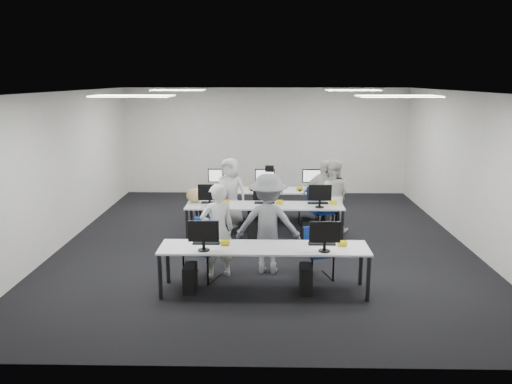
{
  "coord_description": "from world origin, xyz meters",
  "views": [
    {
      "loc": [
        0.03,
        -9.65,
        3.24
      ],
      "look_at": [
        -0.17,
        0.19,
        1.0
      ],
      "focal_mm": 35.0,
      "sensor_mm": 36.0,
      "label": 1
    }
  ],
  "objects_px": {
    "desk_mid": "(265,207)",
    "student_1": "(332,196)",
    "chair_4": "(321,219)",
    "photographer": "(268,224)",
    "chair_0": "(203,260)",
    "student_0": "(217,231)",
    "chair_3": "(261,217)",
    "student_3": "(324,195)",
    "chair_2": "(214,217)",
    "chair_1": "(318,262)",
    "desk_front": "(264,250)",
    "chair_7": "(312,213)",
    "chair_6": "(267,215)",
    "chair_5": "(217,214)",
    "student_2": "(230,192)"
  },
  "relations": [
    {
      "from": "chair_7",
      "to": "student_1",
      "type": "distance_m",
      "value": 0.69
    },
    {
      "from": "student_1",
      "to": "chair_0",
      "type": "bearing_deg",
      "value": 58.16
    },
    {
      "from": "chair_0",
      "to": "student_3",
      "type": "bearing_deg",
      "value": 70.02
    },
    {
      "from": "chair_3",
      "to": "student_2",
      "type": "relative_size",
      "value": 0.59
    },
    {
      "from": "chair_2",
      "to": "chair_6",
      "type": "xyz_separation_m",
      "value": [
        1.16,
        0.34,
        -0.03
      ]
    },
    {
      "from": "chair_3",
      "to": "student_0",
      "type": "distance_m",
      "value": 2.77
    },
    {
      "from": "desk_front",
      "to": "chair_3",
      "type": "relative_size",
      "value": 3.5
    },
    {
      "from": "chair_2",
      "to": "chair_1",
      "type": "bearing_deg",
      "value": -52.97
    },
    {
      "from": "student_2",
      "to": "photographer",
      "type": "distance_m",
      "value": 2.86
    },
    {
      "from": "desk_front",
      "to": "chair_1",
      "type": "xyz_separation_m",
      "value": [
        0.89,
        0.58,
        -0.42
      ]
    },
    {
      "from": "desk_front",
      "to": "chair_6",
      "type": "bearing_deg",
      "value": 88.99
    },
    {
      "from": "chair_3",
      "to": "chair_6",
      "type": "height_order",
      "value": "chair_3"
    },
    {
      "from": "chair_0",
      "to": "photographer",
      "type": "distance_m",
      "value": 1.25
    },
    {
      "from": "desk_front",
      "to": "chair_2",
      "type": "distance_m",
      "value": 3.36
    },
    {
      "from": "chair_4",
      "to": "photographer",
      "type": "xyz_separation_m",
      "value": [
        -1.15,
        -2.25,
        0.56
      ]
    },
    {
      "from": "desk_mid",
      "to": "student_3",
      "type": "bearing_deg",
      "value": 29.58
    },
    {
      "from": "desk_front",
      "to": "chair_3",
      "type": "height_order",
      "value": "chair_3"
    },
    {
      "from": "desk_front",
      "to": "chair_5",
      "type": "height_order",
      "value": "chair_5"
    },
    {
      "from": "photographer",
      "to": "chair_6",
      "type": "bearing_deg",
      "value": -84.01
    },
    {
      "from": "chair_4",
      "to": "chair_5",
      "type": "distance_m",
      "value": 2.32
    },
    {
      "from": "chair_0",
      "to": "chair_5",
      "type": "distance_m",
      "value": 2.96
    },
    {
      "from": "chair_3",
      "to": "student_3",
      "type": "bearing_deg",
      "value": 23.4
    },
    {
      "from": "desk_front",
      "to": "chair_7",
      "type": "distance_m",
      "value": 3.69
    },
    {
      "from": "chair_2",
      "to": "photographer",
      "type": "xyz_separation_m",
      "value": [
        1.17,
        -2.34,
        0.55
      ]
    },
    {
      "from": "desk_front",
      "to": "chair_1",
      "type": "height_order",
      "value": "chair_1"
    },
    {
      "from": "desk_mid",
      "to": "student_1",
      "type": "height_order",
      "value": "student_1"
    },
    {
      "from": "chair_2",
      "to": "student_1",
      "type": "xyz_separation_m",
      "value": [
        2.55,
        0.04,
        0.48
      ]
    },
    {
      "from": "chair_1",
      "to": "chair_5",
      "type": "xyz_separation_m",
      "value": [
        -1.95,
        2.89,
        0.02
      ]
    },
    {
      "from": "student_1",
      "to": "chair_1",
      "type": "bearing_deg",
      "value": 88.65
    },
    {
      "from": "photographer",
      "to": "chair_4",
      "type": "bearing_deg",
      "value": -111.29
    },
    {
      "from": "chair_4",
      "to": "student_3",
      "type": "distance_m",
      "value": 0.55
    },
    {
      "from": "photographer",
      "to": "desk_mid",
      "type": "bearing_deg",
      "value": -81.99
    },
    {
      "from": "chair_3",
      "to": "chair_6",
      "type": "relative_size",
      "value": 1.04
    },
    {
      "from": "chair_6",
      "to": "student_3",
      "type": "relative_size",
      "value": 0.57
    },
    {
      "from": "desk_front",
      "to": "photographer",
      "type": "bearing_deg",
      "value": 85.38
    },
    {
      "from": "chair_1",
      "to": "chair_4",
      "type": "bearing_deg",
      "value": 65.57
    },
    {
      "from": "chair_4",
      "to": "student_0",
      "type": "relative_size",
      "value": 0.59
    },
    {
      "from": "chair_7",
      "to": "student_0",
      "type": "distance_m",
      "value": 3.49
    },
    {
      "from": "desk_front",
      "to": "chair_2",
      "type": "xyz_separation_m",
      "value": [
        -1.1,
        3.16,
        -0.38
      ]
    },
    {
      "from": "chair_1",
      "to": "chair_5",
      "type": "distance_m",
      "value": 3.49
    },
    {
      "from": "desk_mid",
      "to": "student_3",
      "type": "distance_m",
      "value": 1.48
    },
    {
      "from": "desk_mid",
      "to": "student_1",
      "type": "bearing_deg",
      "value": 22.54
    },
    {
      "from": "chair_7",
      "to": "student_0",
      "type": "relative_size",
      "value": 0.61
    },
    {
      "from": "chair_5",
      "to": "chair_7",
      "type": "height_order",
      "value": "chair_7"
    },
    {
      "from": "desk_front",
      "to": "chair_6",
      "type": "xyz_separation_m",
      "value": [
        0.06,
        3.49,
        -0.4
      ]
    },
    {
      "from": "desk_front",
      "to": "student_2",
      "type": "relative_size",
      "value": 2.07
    },
    {
      "from": "student_0",
      "to": "chair_5",
      "type": "bearing_deg",
      "value": -107.17
    },
    {
      "from": "desk_mid",
      "to": "chair_0",
      "type": "xyz_separation_m",
      "value": [
        -1.02,
        -2.09,
        -0.37
      ]
    },
    {
      "from": "chair_4",
      "to": "chair_6",
      "type": "bearing_deg",
      "value": 137.83
    },
    {
      "from": "desk_front",
      "to": "desk_mid",
      "type": "bearing_deg",
      "value": 90.0
    }
  ]
}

